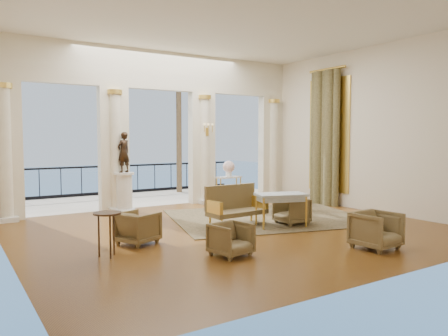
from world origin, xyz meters
TOP-DOWN VIEW (x-y plane):
  - floor at (0.00, 0.00)m, footprint 9.00×9.00m
  - room_walls at (0.00, -1.12)m, footprint 9.00×9.00m
  - arcade at (-0.00, 3.82)m, footprint 9.00×0.56m
  - terrace at (0.00, 5.80)m, footprint 10.00×3.60m
  - balustrade at (0.00, 7.40)m, footprint 9.00×0.06m
  - palm_tree at (2.00, 6.60)m, footprint 2.00×2.00m
  - curtain at (4.28, 1.50)m, footprint 0.33×1.40m
  - window_frame at (4.47, 1.50)m, footprint 0.04×1.60m
  - wall_sconce at (1.40, 3.51)m, footprint 0.30×0.11m
  - rug at (1.50, 0.69)m, footprint 5.48×4.74m
  - armchair_a at (-1.25, -1.77)m, footprint 0.70×0.67m
  - armchair_b at (1.24, -2.80)m, footprint 0.77×0.73m
  - armchair_c at (1.46, -0.25)m, footprint 0.64×0.68m
  - armchair_d at (-2.27, -0.10)m, footprint 0.84×0.86m
  - settee at (0.26, 0.35)m, footprint 1.44×0.68m
  - game_table at (1.05, -0.36)m, footprint 1.24×0.92m
  - pedestal at (-1.24, 3.50)m, footprint 0.59×0.59m
  - statue at (-1.24, 3.50)m, footprint 0.47×0.40m
  - console_table at (2.20, 3.55)m, footprint 0.86×0.39m
  - urn at (2.20, 3.55)m, footprint 0.37×0.37m
  - side_table at (-3.05, -0.69)m, footprint 0.47×0.47m

SIDE VIEW (x-z plane):
  - terrace at x=0.00m, z-range -0.10..0.00m
  - floor at x=0.00m, z-range 0.00..0.00m
  - rug at x=1.50m, z-range 0.00..0.02m
  - armchair_a at x=-1.25m, z-range 0.00..0.63m
  - armchair_c at x=1.46m, z-range 0.00..0.68m
  - armchair_d at x=-2.27m, z-range 0.00..0.68m
  - armchair_b at x=1.24m, z-range 0.00..0.75m
  - balustrade at x=0.00m, z-range -0.11..0.92m
  - settee at x=0.26m, z-range -0.01..0.93m
  - pedestal at x=-1.24m, z-range -0.02..1.06m
  - side_table at x=-3.05m, z-range 0.27..1.03m
  - console_table at x=2.20m, z-range 0.26..1.06m
  - game_table at x=1.05m, z-range 0.30..1.07m
  - urn at x=2.20m, z-range 0.83..1.33m
  - statue at x=-1.24m, z-range 1.08..2.18m
  - curtain at x=4.28m, z-range -0.03..4.06m
  - window_frame at x=4.47m, z-range 0.40..3.80m
  - wall_sconce at x=1.40m, z-range 2.06..2.40m
  - arcade at x=0.00m, z-range 0.33..4.83m
  - room_walls at x=0.00m, z-range -1.62..7.38m
  - palm_tree at x=2.00m, z-range 1.84..6.34m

